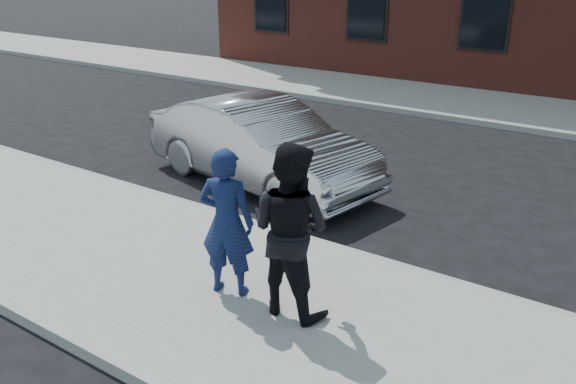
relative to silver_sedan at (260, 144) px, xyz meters
The scene contains 8 objects.
ground 3.35m from the silver_sedan, 78.98° to the right, with size 100.00×100.00×0.00m, color black.
near_sidewalk 3.57m from the silver_sedan, 79.76° to the right, with size 50.00×3.50×0.15m, color gray.
near_curb 1.89m from the silver_sedan, 69.31° to the right, with size 50.00×0.10×0.15m, color #999691.
far_sidewalk 8.10m from the silver_sedan, 85.57° to the left, with size 50.00×3.50×0.15m, color gray.
far_curb 6.32m from the silver_sedan, 84.31° to the left, with size 50.00×0.10×0.15m, color #999691.
silver_sedan is the anchor object (origin of this frame).
man_hoodie 4.06m from the silver_sedan, 58.35° to the right, with size 0.76×0.61×1.80m.
man_peacoat 4.49m from the silver_sedan, 48.72° to the right, with size 0.97×0.75×1.99m.
Camera 1 is at (5.72, -5.11, 3.95)m, focal length 38.00 mm.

